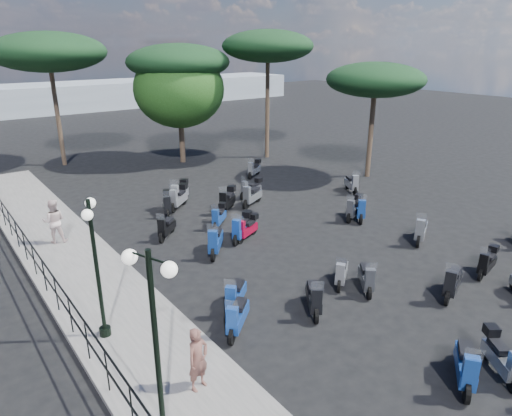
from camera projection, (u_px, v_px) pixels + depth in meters
ground at (280, 253)px, 17.26m from camera, size 120.00×120.00×0.00m
sidewalk at (80, 271)px, 15.80m from camera, size 3.00×30.00×0.15m
railing at (38, 262)px, 14.63m from camera, size 0.04×26.04×1.10m
lamp_post_0 at (155, 336)px, 8.32m from camera, size 0.62×1.14×4.07m
lamp_post_1 at (96, 261)px, 11.47m from camera, size 0.60×1.07×3.84m
woman at (198, 359)px, 10.11m from camera, size 0.63×0.49×1.53m
pedestrian_far at (54, 221)px, 17.61m from camera, size 1.03×0.92×1.74m
scooter_0 at (466, 366)px, 10.51m from camera, size 1.53×1.14×1.42m
scooter_1 at (237, 317)px, 12.44m from camera, size 1.34×1.17×1.34m
scooter_2 at (235, 296)px, 13.49m from camera, size 1.32×1.14×1.31m
scooter_3 at (215, 241)px, 17.06m from camera, size 1.30×1.47×1.48m
scooter_4 at (166, 228)px, 18.51m from camera, size 1.23×1.12×1.25m
scooter_5 at (167, 204)px, 21.01m from camera, size 0.90×1.57×1.33m
scooter_7 at (341, 273)px, 14.92m from camera, size 1.28×1.00×1.22m
scooter_8 at (314, 298)px, 13.37m from camera, size 1.11×1.41×1.34m
scooter_9 at (219, 217)px, 19.65m from camera, size 1.23×1.09×1.20m
scooter_10 at (227, 200)px, 21.41m from camera, size 1.49×1.24×1.41m
scooter_11 at (179, 198)px, 21.79m from camera, size 1.45×1.23×1.38m
scooter_12 at (501, 357)px, 10.83m from camera, size 1.06×1.38×1.27m
scooter_13 at (452, 283)px, 14.18m from camera, size 1.69×0.85×1.41m
scooter_14 at (367, 278)px, 14.54m from camera, size 1.10×1.28×1.27m
scooter_15 at (242, 228)px, 18.30m from camera, size 1.49×1.07×1.35m
scooter_16 at (247, 228)px, 18.41m from camera, size 1.41×0.80×1.20m
scooter_17 at (180, 193)px, 22.35m from camera, size 1.48×1.33×1.44m
scooter_18 at (487, 263)px, 15.53m from camera, size 1.52×0.57×1.22m
scooter_20 at (421, 230)px, 18.12m from camera, size 1.63×1.00×1.43m
scooter_21 at (252, 196)px, 22.13m from camera, size 1.64×0.95×1.41m
scooter_22 at (251, 189)px, 23.37m from camera, size 1.52×0.53×1.21m
scooter_25 at (360, 209)px, 20.40m from camera, size 1.29×1.33×1.39m
scooter_26 at (354, 208)px, 20.49m from camera, size 1.56×0.86×1.32m
scooter_27 at (352, 184)px, 24.14m from camera, size 0.96×1.53×1.35m
scooter_28 at (254, 169)px, 26.94m from camera, size 1.43×0.94×1.25m
broadleaf_tree at (179, 89)px, 28.86m from camera, size 5.73×5.73×7.17m
pine_0 at (178, 62)px, 28.67m from camera, size 6.50×6.50×7.49m
pine_1 at (268, 46)px, 29.26m from camera, size 5.93×5.93×8.33m
pine_2 at (48, 52)px, 27.35m from camera, size 6.84×6.84×8.17m
pine_3 at (375, 80)px, 25.31m from camera, size 5.50×5.50×6.53m
distant_hills at (20, 100)px, 50.48m from camera, size 70.00×8.00×3.00m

